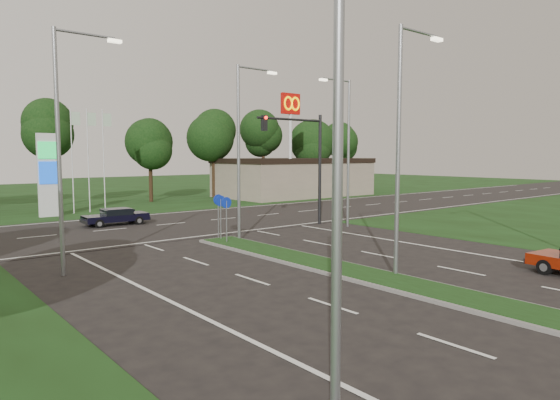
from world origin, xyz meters
TOP-DOWN VIEW (x-y plane):
  - verge_far at (0.00, 55.00)m, footprint 160.00×50.00m
  - cross_road at (0.00, 24.00)m, footprint 160.00×12.00m
  - median_kerb at (0.00, 4.00)m, footprint 2.00×26.00m
  - commercial_building at (22.00, 36.00)m, footprint 16.00×9.00m
  - streetlight_median_near at (1.00, 6.00)m, footprint 2.53×0.22m
  - streetlight_median_far at (1.00, 16.00)m, footprint 2.53×0.22m
  - streetlight_left_near at (-8.30, 0.00)m, footprint 2.53×0.22m
  - streetlight_left_far at (-8.30, 14.00)m, footprint 2.53×0.22m
  - streetlight_right_far at (8.80, 16.00)m, footprint 2.53×0.22m
  - traffic_signal at (7.19, 18.00)m, footprint 5.10×0.42m
  - median_signs at (0.00, 16.40)m, footprint 1.16×1.76m
  - gas_pylon at (-3.79, 33.05)m, footprint 5.80×1.26m
  - mcdonalds_sign at (18.00, 31.97)m, footprint 2.20×0.47m
  - treeline_far at (0.10, 39.93)m, footprint 6.00×6.00m
  - navy_sedan at (-1.94, 25.76)m, footprint 3.96×1.77m

SIDE VIEW (x-z plane):
  - verge_far at x=0.00m, z-range -0.01..0.01m
  - cross_road at x=0.00m, z-range -0.01..0.01m
  - median_kerb at x=0.00m, z-range 0.00..0.12m
  - navy_sedan at x=-1.94m, z-range 0.04..1.11m
  - median_signs at x=0.00m, z-range 0.52..2.90m
  - commercial_building at x=22.00m, z-range 0.00..4.00m
  - gas_pylon at x=-3.79m, z-range -0.80..7.20m
  - traffic_signal at x=7.19m, z-range 1.15..8.15m
  - streetlight_median_near at x=1.00m, z-range 0.58..9.58m
  - streetlight_median_far at x=1.00m, z-range 0.58..9.58m
  - streetlight_left_near at x=-8.30m, z-range 0.58..9.58m
  - streetlight_left_far at x=-8.30m, z-range 0.58..9.58m
  - streetlight_right_far at x=8.80m, z-range 0.58..9.58m
  - treeline_far at x=0.10m, z-range 1.88..11.78m
  - mcdonalds_sign at x=18.00m, z-range 2.79..13.19m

